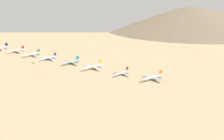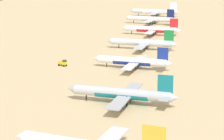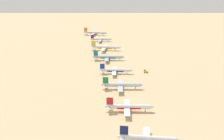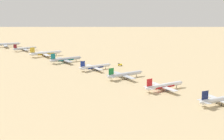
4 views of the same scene
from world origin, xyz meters
name	(u,v)px [view 1 (image 1 of 4)]	position (x,y,z in m)	size (l,w,h in m)	color
ground_plane	(50,60)	(0.00, 0.00, 0.00)	(3041.76, 3041.76, 0.00)	tan
parked_jet_2	(16,51)	(20.55, -123.26, 4.91)	(51.06, 41.40, 14.75)	white
parked_jet_3	(32,54)	(11.48, -60.46, 4.95)	(51.00, 41.40, 14.71)	silver
parked_jet_4	(49,58)	(1.77, -2.90, 4.56)	(47.50, 38.49, 13.72)	white
parked_jet_5	(71,62)	(-12.44, 61.76, 4.89)	(50.95, 41.32, 14.71)	#B2B7C1
parked_jet_6	(93,67)	(-21.39, 122.37, 5.20)	(54.16, 43.98, 15.62)	white
parked_jet_7	(122,73)	(-34.71, 189.26, 4.22)	(43.41, 35.25, 12.52)	silver
parked_jet_8	(153,77)	(-52.26, 246.93, 5.10)	(52.48, 42.87, 15.16)	silver
service_truck	(33,63)	(43.34, 3.37, 2.08)	(5.66, 4.07, 3.90)	yellow
desert_hill_0	(188,13)	(-668.66, -59.45, 59.45)	(660.53, 660.53, 118.90)	#847056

